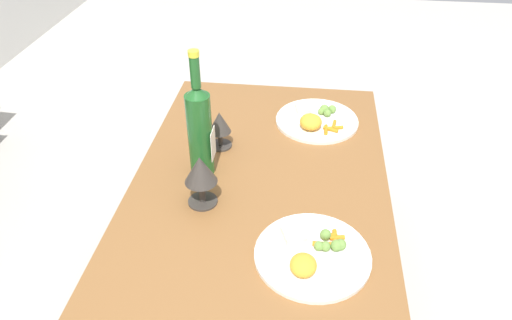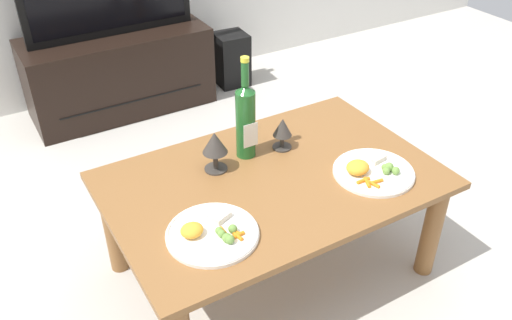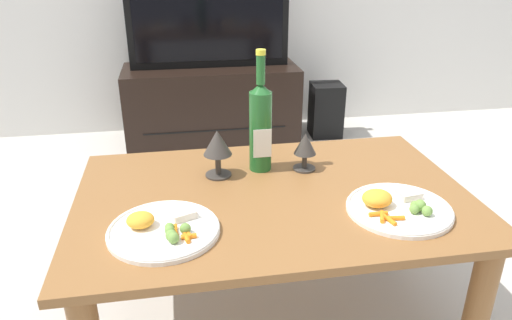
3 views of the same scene
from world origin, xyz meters
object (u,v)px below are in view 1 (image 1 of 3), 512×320
Objects in this scene: wine_bottle at (200,128)px; dinner_plate_right at (316,120)px; dinner_plate_left at (312,254)px; goblet_left at (200,172)px; dining_table at (261,192)px; goblet_right at (220,124)px.

wine_bottle is 0.49m from dinner_plate_right.
dinner_plate_left is 0.99× the size of dinner_plate_right.
dinner_plate_right is at bearing -33.55° from goblet_left.
dining_table is 0.25m from goblet_right.
dinner_plate_right is (0.63, 0.00, 0.00)m from dinner_plate_left.
goblet_right reaches higher than dining_table.
goblet_right is at bearing 34.25° from dinner_plate_left.
dinner_plate_right is at bearing 0.15° from dinner_plate_left.
goblet_right is 0.55m from dinner_plate_left.
goblet_right is 0.36m from dinner_plate_right.
goblet_left is (-0.14, -0.03, -0.05)m from wine_bottle.
goblet_left is 0.54× the size of dinner_plate_left.
wine_bottle is 2.54× the size of goblet_left.
dinner_plate_right is (0.46, -0.31, -0.09)m from goblet_left.
goblet_right reaches higher than dinner_plate_right.
dinner_plate_left is (-0.31, -0.34, -0.14)m from wine_bottle.
goblet_right is (0.28, 0.00, -0.02)m from goblet_left.
wine_bottle is at bearing 92.68° from dining_table.
dinner_plate_left is (-0.45, -0.31, -0.07)m from goblet_right.
dinner_plate_left reaches higher than dining_table.
dinner_plate_right is (0.32, -0.34, -0.14)m from wine_bottle.
dining_table is at bearing 26.68° from dinner_plate_left.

